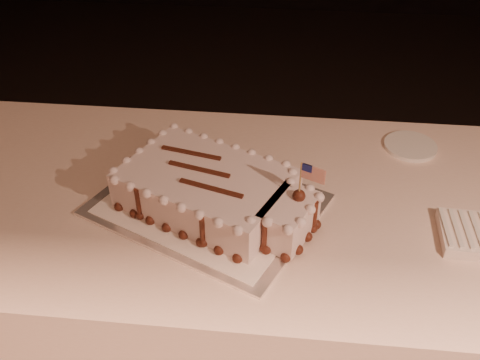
# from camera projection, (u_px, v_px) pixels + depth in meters

# --- Properties ---
(room_shell) EXTENTS (6.10, 8.10, 2.90)m
(room_shell) POSITION_uv_depth(u_px,v_px,m) (191.00, 51.00, 0.45)
(room_shell) COLOR black
(room_shell) RESTS_ON ground
(banquet_table) EXTENTS (2.40, 0.80, 0.75)m
(banquet_table) POSITION_uv_depth(u_px,v_px,m) (247.00, 297.00, 1.55)
(banquet_table) COLOR beige
(banquet_table) RESTS_ON ground
(cake_board) EXTENTS (0.62, 0.56, 0.01)m
(cake_board) POSITION_uv_depth(u_px,v_px,m) (207.00, 204.00, 1.29)
(cake_board) COLOR white
(cake_board) RESTS_ON banquet_table
(doily) EXTENTS (0.55, 0.50, 0.00)m
(doily) POSITION_uv_depth(u_px,v_px,m) (207.00, 203.00, 1.29)
(doily) COLOR white
(doily) RESTS_ON cake_board
(sheet_cake) EXTENTS (0.50, 0.40, 0.19)m
(sheet_cake) POSITION_uv_depth(u_px,v_px,m) (216.00, 191.00, 1.25)
(sheet_cake) COLOR silver
(sheet_cake) RESTS_ON doily
(side_plate) EXTENTS (0.14, 0.14, 0.01)m
(side_plate) POSITION_uv_depth(u_px,v_px,m) (410.00, 146.00, 1.49)
(side_plate) COLOR white
(side_plate) RESTS_ON banquet_table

